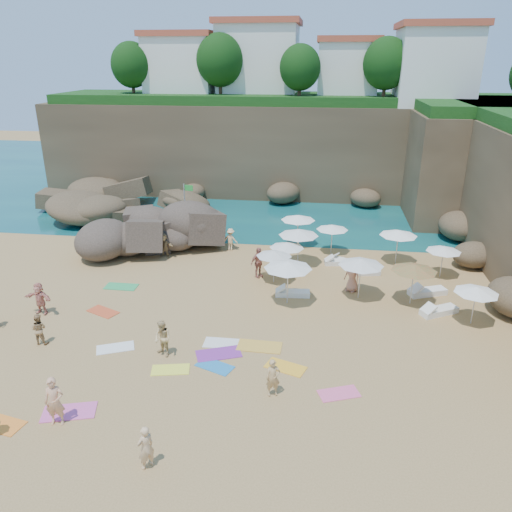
# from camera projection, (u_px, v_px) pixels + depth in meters

# --- Properties ---
(ground) EXTENTS (120.00, 120.00, 0.00)m
(ground) POSITION_uv_depth(u_px,v_px,m) (208.00, 313.00, 24.78)
(ground) COLOR tan
(ground) RESTS_ON ground
(seawater) EXTENTS (120.00, 120.00, 0.00)m
(seawater) POSITION_uv_depth(u_px,v_px,m) (271.00, 178.00, 52.38)
(seawater) COLOR #0C4751
(seawater) RESTS_ON ground
(cliff_back) EXTENTS (44.00, 8.00, 8.00)m
(cliff_back) POSITION_uv_depth(u_px,v_px,m) (288.00, 148.00, 46.05)
(cliff_back) COLOR brown
(cliff_back) RESTS_ON ground
(cliff_corner) EXTENTS (10.00, 12.00, 8.00)m
(cliff_corner) POSITION_uv_depth(u_px,v_px,m) (472.00, 163.00, 39.58)
(cliff_corner) COLOR brown
(cliff_corner) RESTS_ON ground
(rock_promontory) EXTENTS (12.00, 7.00, 2.00)m
(rock_promontory) POSITION_uv_depth(u_px,v_px,m) (120.00, 212.00, 40.87)
(rock_promontory) COLOR brown
(rock_promontory) RESTS_ON ground
(clifftop_buildings) EXTENTS (28.48, 9.48, 7.00)m
(clifftop_buildings) POSITION_uv_depth(u_px,v_px,m) (301.00, 64.00, 43.97)
(clifftop_buildings) COLOR white
(clifftop_buildings) RESTS_ON cliff_back
(clifftop_trees) EXTENTS (35.60, 23.82, 4.40)m
(clifftop_trees) POSITION_uv_depth(u_px,v_px,m) (321.00, 65.00, 37.96)
(clifftop_trees) COLOR #11380F
(clifftop_trees) RESTS_ON ground
(marina_masts) EXTENTS (3.10, 0.10, 6.00)m
(marina_masts) POSITION_uv_depth(u_px,v_px,m) (119.00, 146.00, 53.32)
(marina_masts) COLOR white
(marina_masts) RESTS_ON ground
(rock_outcrop) EXTENTS (7.93, 6.34, 2.93)m
(rock_outcrop) POSITION_uv_depth(u_px,v_px,m) (162.00, 248.00, 33.33)
(rock_outcrop) COLOR brown
(rock_outcrop) RESTS_ON ground
(flag_pole) EXTENTS (0.69, 0.17, 3.58)m
(flag_pole) POSITION_uv_depth(u_px,v_px,m) (186.00, 202.00, 35.46)
(flag_pole) COLOR silver
(flag_pole) RESTS_ON ground
(parasol_0) EXTENTS (2.01, 2.01, 1.90)m
(parasol_0) POSITION_uv_depth(u_px,v_px,m) (287.00, 245.00, 28.78)
(parasol_0) COLOR silver
(parasol_0) RESTS_ON ground
(parasol_1) EXTENTS (2.27, 2.27, 2.15)m
(parasol_1) POSITION_uv_depth(u_px,v_px,m) (399.00, 233.00, 30.12)
(parasol_1) COLOR silver
(parasol_1) RESTS_ON ground
(parasol_2) EXTENTS (2.28, 2.28, 2.15)m
(parasol_2) POSITION_uv_depth(u_px,v_px,m) (298.00, 218.00, 32.97)
(parasol_2) COLOR silver
(parasol_2) RESTS_ON ground
(parasol_3) EXTENTS (2.03, 2.03, 1.92)m
(parasol_3) POSITION_uv_depth(u_px,v_px,m) (332.00, 227.00, 31.77)
(parasol_3) COLOR silver
(parasol_3) RESTS_ON ground
(parasol_4) EXTENTS (1.97, 1.97, 1.86)m
(parasol_4) POSITION_uv_depth(u_px,v_px,m) (444.00, 249.00, 28.34)
(parasol_4) COLOR silver
(parasol_4) RESTS_ON ground
(parasol_5) EXTENTS (1.99, 1.99, 1.88)m
(parasol_5) POSITION_uv_depth(u_px,v_px,m) (274.00, 253.00, 27.63)
(parasol_5) COLOR silver
(parasol_5) RESTS_ON ground
(parasol_6) EXTENTS (2.32, 2.32, 2.19)m
(parasol_6) POSITION_uv_depth(u_px,v_px,m) (414.00, 268.00, 25.06)
(parasol_6) COLOR silver
(parasol_6) RESTS_ON ground
(parasol_7) EXTENTS (2.41, 2.41, 2.27)m
(parasol_7) POSITION_uv_depth(u_px,v_px,m) (299.00, 233.00, 29.83)
(parasol_7) COLOR silver
(parasol_7) RESTS_ON ground
(parasol_8) EXTENTS (2.35, 2.35, 2.22)m
(parasol_8) POSITION_uv_depth(u_px,v_px,m) (361.00, 262.00, 25.66)
(parasol_8) COLOR silver
(parasol_8) RESTS_ON ground
(parasol_9) EXTENTS (2.47, 2.47, 2.33)m
(parasol_9) POSITION_uv_depth(u_px,v_px,m) (288.00, 265.00, 25.05)
(parasol_9) COLOR silver
(parasol_9) RESTS_ON ground
(parasol_11) EXTENTS (2.04, 2.04, 1.93)m
(parasol_11) POSITION_uv_depth(u_px,v_px,m) (477.00, 290.00, 23.21)
(parasol_11) COLOR silver
(parasol_11) RESTS_ON ground
(lounger_0) EXTENTS (1.88, 0.91, 0.28)m
(lounger_0) POSITION_uv_depth(u_px,v_px,m) (364.00, 272.00, 29.20)
(lounger_0) COLOR silver
(lounger_0) RESTS_ON ground
(lounger_1) EXTENTS (1.64, 1.18, 0.24)m
(lounger_1) POSITION_uv_depth(u_px,v_px,m) (342.00, 261.00, 30.88)
(lounger_1) COLOR white
(lounger_1) RESTS_ON ground
(lounger_2) EXTENTS (2.14, 1.38, 0.32)m
(lounger_2) POSITION_uv_depth(u_px,v_px,m) (427.00, 292.00, 26.69)
(lounger_2) COLOR white
(lounger_2) RESTS_ON ground
(lounger_3) EXTENTS (1.87, 0.75, 0.28)m
(lounger_3) POSITION_uv_depth(u_px,v_px,m) (293.00, 293.00, 26.58)
(lounger_3) COLOR white
(lounger_3) RESTS_ON ground
(lounger_4) EXTENTS (1.90, 0.89, 0.28)m
(lounger_4) POSITION_uv_depth(u_px,v_px,m) (339.00, 262.00, 30.60)
(lounger_4) COLOR white
(lounger_4) RESTS_ON ground
(lounger_5) EXTENTS (2.01, 1.52, 0.30)m
(lounger_5) POSITION_uv_depth(u_px,v_px,m) (439.00, 311.00, 24.70)
(lounger_5) COLOR white
(lounger_5) RESTS_ON ground
(towel_1) EXTENTS (2.05, 1.41, 0.03)m
(towel_1) POSITION_uv_depth(u_px,v_px,m) (69.00, 412.00, 17.89)
(towel_1) COLOR #E358A5
(towel_1) RESTS_ON ground
(towel_2) EXTENTS (1.74, 1.11, 0.03)m
(towel_2) POSITION_uv_depth(u_px,v_px,m) (1.00, 424.00, 17.31)
(towel_2) COLOR orange
(towel_2) RESTS_ON ground
(towel_4) EXTENTS (1.65, 1.06, 0.03)m
(towel_4) POSITION_uv_depth(u_px,v_px,m) (171.00, 370.00, 20.31)
(towel_4) COLOR #F8FC42
(towel_4) RESTS_ON ground
(towel_5) EXTENTS (1.78, 1.37, 0.03)m
(towel_5) POSITION_uv_depth(u_px,v_px,m) (115.00, 348.00, 21.83)
(towel_5) COLOR white
(towel_5) RESTS_ON ground
(towel_6) EXTENTS (2.12, 1.59, 0.03)m
(towel_6) POSITION_uv_depth(u_px,v_px,m) (219.00, 354.00, 21.39)
(towel_6) COLOR purple
(towel_6) RESTS_ON ground
(towel_7) EXTENTS (1.77, 1.38, 0.03)m
(towel_7) POSITION_uv_depth(u_px,v_px,m) (103.00, 312.00, 24.94)
(towel_7) COLOR #D34B25
(towel_7) RESTS_ON ground
(towel_8) EXTENTS (1.72, 1.30, 0.03)m
(towel_8) POSITION_uv_depth(u_px,v_px,m) (215.00, 366.00, 20.54)
(towel_8) COLOR #237CBE
(towel_8) RESTS_ON ground
(towel_9) EXTENTS (1.71, 1.26, 0.03)m
(towel_9) POSITION_uv_depth(u_px,v_px,m) (339.00, 393.00, 18.88)
(towel_9) COLOR #F45F90
(towel_9) RESTS_ON ground
(towel_10) EXTENTS (1.82, 1.33, 0.03)m
(towel_10) POSITION_uv_depth(u_px,v_px,m) (286.00, 367.00, 20.48)
(towel_10) COLOR yellow
(towel_10) RESTS_ON ground
(towel_11) EXTENTS (1.78, 0.89, 0.03)m
(towel_11) POSITION_uv_depth(u_px,v_px,m) (121.00, 287.00, 27.65)
(towel_11) COLOR #2EA157
(towel_11) RESTS_ON ground
(towel_12) EXTENTS (1.97, 1.02, 0.03)m
(towel_12) POSITION_uv_depth(u_px,v_px,m) (259.00, 346.00, 21.94)
(towel_12) COLOR gold
(towel_12) RESTS_ON ground
(towel_13) EXTENTS (1.76, 0.89, 0.03)m
(towel_13) POSITION_uv_depth(u_px,v_px,m) (224.00, 343.00, 22.18)
(towel_13) COLOR white
(towel_13) RESTS_ON ground
(person_stand_0) EXTENTS (0.73, 0.54, 1.84)m
(person_stand_0) POSITION_uv_depth(u_px,v_px,m) (55.00, 401.00, 17.03)
(person_stand_0) COLOR #E4A077
(person_stand_0) RESTS_ON ground
(person_stand_1) EXTENTS (0.73, 0.58, 1.44)m
(person_stand_1) POSITION_uv_depth(u_px,v_px,m) (39.00, 329.00, 21.94)
(person_stand_1) COLOR #A78053
(person_stand_1) RESTS_ON ground
(person_stand_2) EXTENTS (1.02, 0.60, 1.48)m
(person_stand_2) POSITION_uv_depth(u_px,v_px,m) (231.00, 239.00, 32.67)
(person_stand_2) COLOR #F2C489
(person_stand_2) RESTS_ON ground
(person_stand_3) EXTENTS (1.05, 1.07, 1.81)m
(person_stand_3) POSITION_uv_depth(u_px,v_px,m) (258.00, 262.00, 28.58)
(person_stand_3) COLOR #A66153
(person_stand_3) RESTS_ON ground
(person_stand_4) EXTENTS (1.01, 0.96, 1.85)m
(person_stand_4) POSITION_uv_depth(u_px,v_px,m) (352.00, 275.00, 26.84)
(person_stand_4) COLOR tan
(person_stand_4) RESTS_ON ground
(person_stand_5) EXTENTS (1.46, 0.75, 1.51)m
(person_stand_5) POSITION_uv_depth(u_px,v_px,m) (164.00, 245.00, 31.62)
(person_stand_5) COLOR tan
(person_stand_5) RESTS_ON ground
(person_stand_6) EXTENTS (0.64, 0.66, 1.53)m
(person_stand_6) POSITION_uv_depth(u_px,v_px,m) (146.00, 447.00, 15.24)
(person_stand_6) COLOR #E5B682
(person_stand_6) RESTS_ON ground
(person_lie_3) EXTENTS (1.78, 1.87, 0.43)m
(person_lie_3) POSITION_uv_depth(u_px,v_px,m) (42.00, 310.00, 24.70)
(person_lie_3) COLOR tan
(person_lie_3) RESTS_ON ground
(person_lie_4) EXTENTS (1.02, 1.58, 0.36)m
(person_lie_4) POSITION_uv_depth(u_px,v_px,m) (273.00, 391.00, 18.75)
(person_lie_4) COLOR tan
(person_lie_4) RESTS_ON ground
(person_lie_5) EXTENTS (1.52, 1.79, 0.61)m
(person_lie_5) POSITION_uv_depth(u_px,v_px,m) (164.00, 350.00, 21.17)
(person_lie_5) COLOR tan
(person_lie_5) RESTS_ON ground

